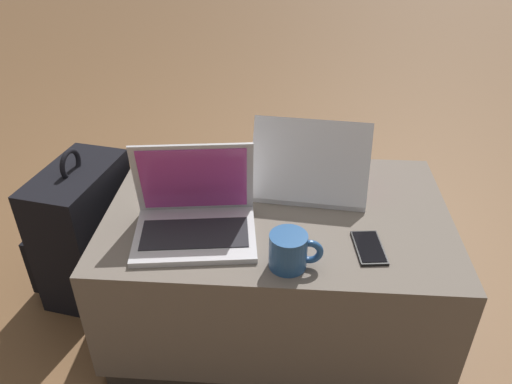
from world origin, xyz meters
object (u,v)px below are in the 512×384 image
Objects in this scene: laptop_far at (310,176)px; backpack at (83,231)px; laptop_near at (195,215)px; coffee_mug at (290,251)px; cell_phone at (369,248)px.

backpack is at bearing 5.65° from laptop_far.
laptop_near is 0.96× the size of laptop_far.
coffee_mug is at bearing 73.58° from backpack.
backpack is (-0.76, -0.00, -0.25)m from laptop_far.
cell_phone is at bearing 83.56° from backpack.
cell_phone is at bearing -13.26° from laptop_near.
coffee_mug is at bearing 86.73° from laptop_far.
coffee_mug is at bearing -33.66° from laptop_near.
cell_phone is (0.15, -0.28, -0.04)m from laptop_far.
backpack is at bearing 152.91° from coffee_mug.
laptop_far is at bearing 100.72° from backpack.
backpack is 0.83m from coffee_mug.
laptop_near is 0.29m from coffee_mug.
laptop_near is at bearing 153.52° from coffee_mug.
laptop_far is 0.32m from cell_phone.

